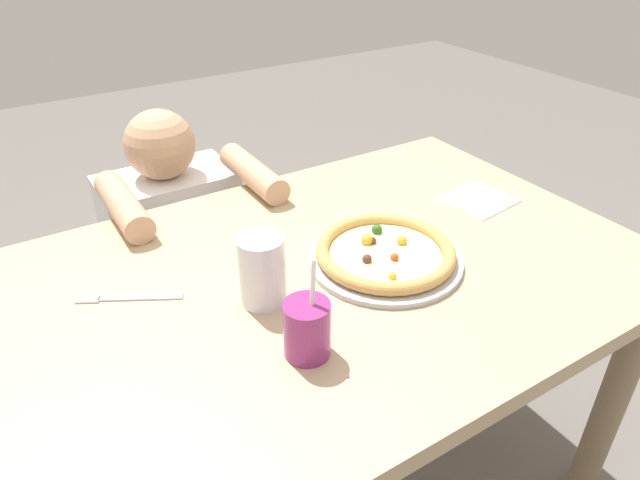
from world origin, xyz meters
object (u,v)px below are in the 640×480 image
Objects in this scene: pizza_near at (385,254)px; fork at (124,298)px; drink_cup_colored at (307,329)px; diner_seated at (180,266)px; water_cup_clear at (262,270)px.

pizza_near is 1.77× the size of fork.
pizza_near is 0.32m from drink_cup_colored.
drink_cup_colored is at bearing -92.47° from diner_seated.
diner_seated is at bearing 109.32° from pizza_near.
fork is at bearing -115.97° from diner_seated.
drink_cup_colored is at bearing -151.61° from pizza_near.
pizza_near is at bearing 28.39° from drink_cup_colored.
water_cup_clear is at bearing 176.67° from pizza_near.
fork is at bearing 147.41° from water_cup_clear.
drink_cup_colored is (-0.28, -0.15, 0.03)m from pizza_near.
water_cup_clear is at bearing -32.59° from fork.
pizza_near is 0.82m from diner_seated.
drink_cup_colored is 0.93m from diner_seated.
drink_cup_colored is 0.20× the size of diner_seated.
diner_seated is at bearing 87.20° from water_cup_clear.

